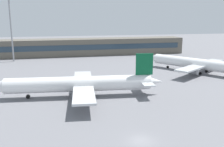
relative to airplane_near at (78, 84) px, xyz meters
name	(u,v)px	position (x,y,z in m)	size (l,w,h in m)	color
ground_plane	(101,83)	(8.28, 12.64, -3.47)	(400.00, 400.00, 0.00)	slate
terminal_building	(80,47)	(8.28, 74.26, 1.03)	(115.08, 12.13, 9.00)	#5B564C
airplane_near	(78,84)	(0.00, 0.00, 0.00)	(46.12, 32.29, 11.39)	white
airplane_mid	(198,64)	(47.00, 19.80, -0.06)	(29.39, 39.19, 11.18)	white
floodlight_tower_east	(11,24)	(-24.81, 61.78, 13.92)	(3.20, 0.80, 30.60)	gray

